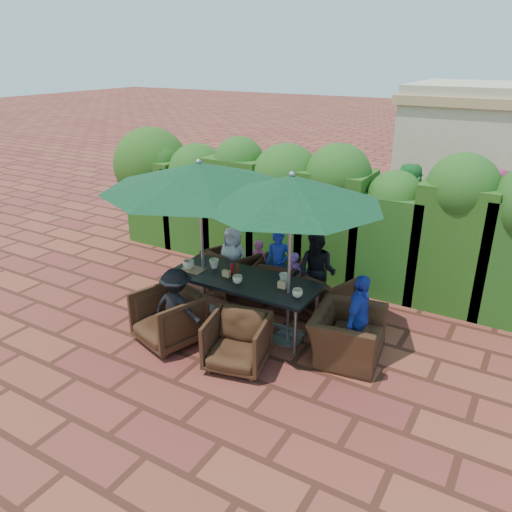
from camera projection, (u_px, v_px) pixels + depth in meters
The scene contains 30 objects.
ground at pixel (243, 324), 7.61m from camera, with size 80.00×80.00×0.00m, color brown.
dining_table at pixel (243, 283), 7.40m from camera, with size 2.28×0.90×0.75m.
umbrella_left at pixel (199, 176), 7.09m from camera, with size 2.83×2.83×2.46m.
umbrella_right at pixel (291, 190), 6.38m from camera, with size 2.45×2.45×2.46m.
chair_far_left at pixel (231, 268), 8.59m from camera, with size 0.77×0.72×0.79m, color black.
chair_far_mid at pixel (279, 277), 8.34m from camera, with size 0.71×0.67×0.73m, color black.
chair_far_right at pixel (326, 292), 7.82m from camera, with size 0.70×0.65×0.72m, color black.
chair_near_left at pixel (168, 315), 7.01m from camera, with size 0.82×0.77×0.85m, color black.
chair_near_right at pixel (237, 340), 6.47m from camera, with size 0.76×0.71×0.78m, color black.
chair_end_right at pixel (348, 328), 6.65m from camera, with size 1.02×0.66×0.89m, color black.
adult_far_left at pixel (233, 259), 8.50m from camera, with size 0.57×0.34×1.15m, color silver.
adult_far_mid at pixel (278, 264), 8.25m from camera, with size 0.43×0.35×1.18m, color #1D34A0.
adult_far_right at pixel (317, 272), 7.82m from camera, with size 0.62×0.38×1.30m, color black.
adult_near_left at pixel (177, 308), 6.86m from camera, with size 0.75×0.34×1.17m, color black.
adult_end_right at pixel (359, 318), 6.56m from camera, with size 0.72×0.36×1.22m, color #1D34A0.
child_left at pixel (258, 265), 8.59m from camera, with size 0.32×0.26×0.89m, color #E3508C.
child_right at pixel (294, 279), 8.10m from camera, with size 0.32×0.26×0.88m, color #8751AF.
pedestrian_a at pixel (406, 210), 9.91m from camera, with size 1.75×0.63×1.88m, color #227F2F.
pedestrian_b at pixel (489, 216), 9.56m from camera, with size 0.89×0.55×1.86m, color #E3508C.
cup_a at pixel (189, 265), 7.67m from camera, with size 0.18×0.18×0.14m, color beige.
cup_b at pixel (214, 264), 7.70m from camera, with size 0.15×0.15×0.15m, color beige.
cup_c at pixel (237, 279), 7.20m from camera, with size 0.15×0.15×0.12m, color beige.
cup_d at pixel (284, 278), 7.20m from camera, with size 0.15×0.15×0.14m, color beige.
cup_e at pixel (297, 293), 6.79m from camera, with size 0.15×0.15×0.12m, color beige.
ketchup_bottle at pixel (232, 269), 7.47m from camera, with size 0.04×0.04×0.17m, color #B20C0A.
sauce_bottle at pixel (238, 269), 7.48m from camera, with size 0.04×0.04×0.17m, color #4C230C.
serving_tray at pixel (193, 269), 7.65m from camera, with size 0.35×0.25×0.02m, color #9A6F4A.
number_block_left at pixel (226, 273), 7.41m from camera, with size 0.12×0.06×0.10m, color tan.
number_block_right at pixel (282, 285), 7.05m from camera, with size 0.12×0.06×0.10m, color tan.
hedge_wall at pixel (308, 202), 8.97m from camera, with size 9.10×1.60×2.48m.
Camera 1 is at (3.55, -5.62, 3.86)m, focal length 35.00 mm.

